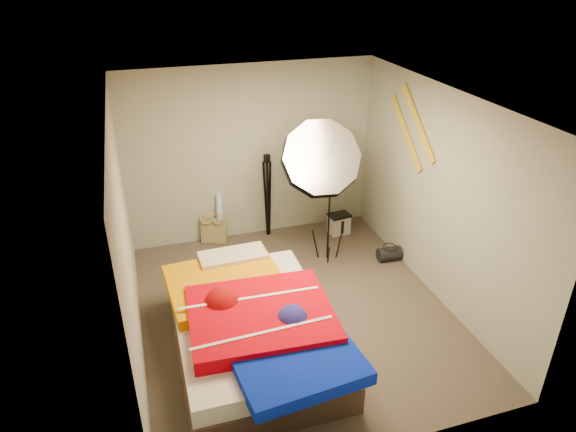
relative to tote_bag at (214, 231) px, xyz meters
name	(u,v)px	position (x,y,z in m)	size (l,w,h in m)	color
floor	(295,311)	(0.62, -1.90, -0.18)	(4.00, 4.00, 0.00)	#4F433A
ceiling	(297,101)	(0.62, -1.90, 2.32)	(4.00, 4.00, 0.00)	silver
wall_back	(251,154)	(0.62, 0.10, 1.07)	(3.50, 3.50, 0.00)	#99A090
wall_front	(380,336)	(0.62, -3.90, 1.07)	(3.50, 3.50, 0.00)	#99A090
wall_left	(126,242)	(-1.13, -1.90, 1.07)	(4.00, 4.00, 0.00)	#99A090
wall_right	(439,196)	(2.37, -1.90, 1.07)	(4.00, 4.00, 0.00)	#99A090
tote_bag	(214,231)	(0.00, 0.00, 0.00)	(0.36, 0.11, 0.36)	#9B905D
wrapping_roll	(220,219)	(0.09, 0.00, 0.18)	(0.08, 0.08, 0.71)	#61B5DE
camera_case	(339,224)	(1.83, -0.31, -0.04)	(0.29, 0.21, 0.29)	silver
duffel_bag	(389,254)	(2.20, -1.22, -0.08)	(0.19, 0.19, 0.31)	black
wall_stripe_upper	(418,123)	(2.35, -1.30, 1.77)	(0.02, 1.10, 0.10)	gold
wall_stripe_lower	(406,133)	(2.35, -1.05, 1.57)	(0.02, 1.10, 0.10)	gold
bed	(253,327)	(-0.01, -2.42, 0.15)	(1.61, 2.46, 0.65)	#4C352A
photo_umbrella	(320,160)	(1.22, -1.01, 1.33)	(1.29, 1.00, 2.10)	black
camera_tripod	(268,190)	(0.81, -0.02, 0.55)	(0.09, 0.09, 1.27)	black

